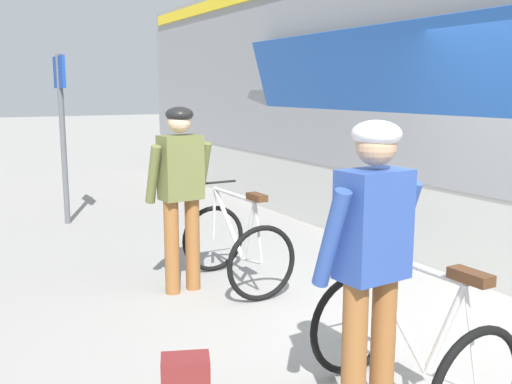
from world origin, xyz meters
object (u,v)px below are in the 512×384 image
platform_sign_post (61,110)px  bicycle_near_silver (236,246)px  cyclist_far_in_blue (372,251)px  cyclist_near_in_olive (181,183)px  water_bottle_near_the_bikes (353,328)px  bicycle_far_white (409,346)px

platform_sign_post → bicycle_near_silver: bearing=-75.2°
cyclist_far_in_blue → platform_sign_post: size_ratio=0.73×
cyclist_far_in_blue → platform_sign_post: platform_sign_post is taller
cyclist_near_in_olive → water_bottle_near_the_bikes: cyclist_near_in_olive is taller
cyclist_far_in_blue → platform_sign_post: bearing=94.5°
cyclist_near_in_olive → platform_sign_post: platform_sign_post is taller
water_bottle_near_the_bikes → platform_sign_post: bearing=102.4°
cyclist_far_in_blue → bicycle_near_silver: bearing=79.9°
cyclist_near_in_olive → cyclist_far_in_blue: same height
cyclist_near_in_olive → platform_sign_post: size_ratio=0.73×
cyclist_near_in_olive → water_bottle_near_the_bikes: size_ratio=8.16×
bicycle_near_silver → platform_sign_post: size_ratio=0.45×
bicycle_far_white → bicycle_near_silver: bearing=87.6°
bicycle_near_silver → cyclist_far_in_blue: bearing=-100.1°
cyclist_far_in_blue → bicycle_near_silver: 2.70m
cyclist_far_in_blue → water_bottle_near_the_bikes: size_ratio=8.16×
cyclist_far_in_blue → bicycle_near_silver: cyclist_far_in_blue is taller
cyclist_far_in_blue → platform_sign_post: 6.21m
cyclist_near_in_olive → cyclist_far_in_blue: size_ratio=1.00×
bicycle_far_white → cyclist_near_in_olive: bearing=99.2°
cyclist_near_in_olive → cyclist_far_in_blue: (0.07, -2.67, 0.00)m
cyclist_near_in_olive → bicycle_far_white: 2.73m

